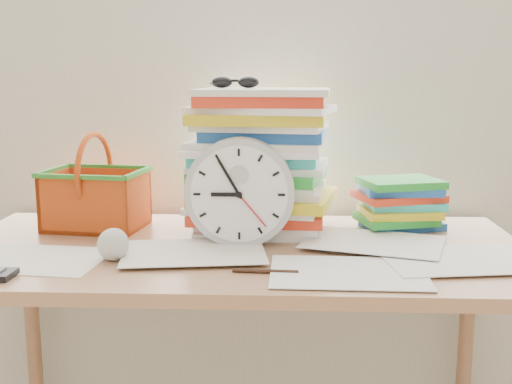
{
  "coord_description": "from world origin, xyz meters",
  "views": [
    {
      "loc": [
        0.11,
        0.09,
        1.16
      ],
      "look_at": [
        0.04,
        1.6,
        0.88
      ],
      "focal_mm": 45.0,
      "sensor_mm": 36.0,
      "label": 1
    }
  ],
  "objects_px": {
    "basket": "(95,182)",
    "book_stack": "(401,204)",
    "desk": "(239,276)",
    "clock": "(240,192)",
    "paper_stack": "(258,161)"
  },
  "relations": [
    {
      "from": "clock",
      "to": "paper_stack",
      "type": "bearing_deg",
      "value": 76.91
    },
    {
      "from": "desk",
      "to": "basket",
      "type": "bearing_deg",
      "value": 156.66
    },
    {
      "from": "desk",
      "to": "book_stack",
      "type": "distance_m",
      "value": 0.49
    },
    {
      "from": "clock",
      "to": "basket",
      "type": "distance_m",
      "value": 0.43
    },
    {
      "from": "basket",
      "to": "clock",
      "type": "bearing_deg",
      "value": -14.01
    },
    {
      "from": "paper_stack",
      "to": "clock",
      "type": "xyz_separation_m",
      "value": [
        -0.04,
        -0.16,
        -0.06
      ]
    },
    {
      "from": "paper_stack",
      "to": "basket",
      "type": "bearing_deg",
      "value": 179.51
    },
    {
      "from": "desk",
      "to": "clock",
      "type": "bearing_deg",
      "value": 70.6
    },
    {
      "from": "desk",
      "to": "book_stack",
      "type": "bearing_deg",
      "value": 24.85
    },
    {
      "from": "desk",
      "to": "basket",
      "type": "distance_m",
      "value": 0.48
    },
    {
      "from": "clock",
      "to": "desk",
      "type": "bearing_deg",
      "value": -109.4
    },
    {
      "from": "paper_stack",
      "to": "basket",
      "type": "height_order",
      "value": "paper_stack"
    },
    {
      "from": "basket",
      "to": "book_stack",
      "type": "bearing_deg",
      "value": 9.8
    },
    {
      "from": "book_stack",
      "to": "clock",
      "type": "bearing_deg",
      "value": -156.01
    },
    {
      "from": "desk",
      "to": "clock",
      "type": "relative_size",
      "value": 5.3
    }
  ]
}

